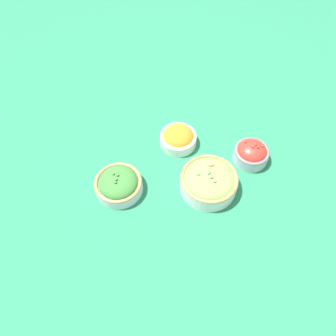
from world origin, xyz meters
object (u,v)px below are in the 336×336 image
(bowl_lettuce, at_px, (209,181))
(bowl_cherry_tomatoes, at_px, (251,153))
(bowl_carrots, at_px, (178,138))
(bowl_broccoli, at_px, (118,184))

(bowl_lettuce, distance_m, bowl_cherry_tomatoes, 0.18)
(bowl_carrots, height_order, bowl_broccoli, bowl_broccoli)
(bowl_broccoli, bearing_deg, bowl_cherry_tomatoes, -32.10)
(bowl_broccoli, relative_size, bowl_cherry_tomatoes, 1.29)
(bowl_broccoli, relative_size, bowl_lettuce, 0.83)
(bowl_lettuce, bearing_deg, bowl_cherry_tomatoes, -10.53)
(bowl_broccoli, xyz_separation_m, bowl_cherry_tomatoes, (0.37, -0.23, 0.00))
(bowl_carrots, distance_m, bowl_lettuce, 0.20)
(bowl_carrots, relative_size, bowl_lettuce, 0.70)
(bowl_carrots, height_order, bowl_lettuce, bowl_lettuce)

